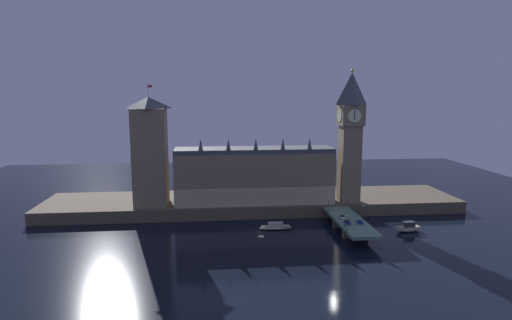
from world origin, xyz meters
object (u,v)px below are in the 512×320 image
at_px(pedestrian_near_rail, 345,225).
at_px(car_northbound_lead, 342,217).
at_px(clock_tower, 350,133).
at_px(boat_upstream, 276,227).
at_px(victoria_tower, 150,151).
at_px(car_northbound_trail, 347,222).
at_px(street_lamp_far, 328,203).
at_px(street_lamp_near, 347,221).
at_px(boat_downstream, 409,228).
at_px(car_southbound_lead, 360,222).
at_px(street_lamp_mid, 363,210).

bearing_deg(pedestrian_near_rail, car_northbound_lead, 77.57).
distance_m(clock_tower, boat_upstream, 63.72).
height_order(clock_tower, car_northbound_lead, clock_tower).
height_order(victoria_tower, car_northbound_trail, victoria_tower).
bearing_deg(car_northbound_trail, street_lamp_far, 99.23).
bearing_deg(victoria_tower, street_lamp_near, -29.70).
xyz_separation_m(car_northbound_lead, street_lamp_near, (-3.24, -17.46, 3.68)).
bearing_deg(clock_tower, pedestrian_near_rail, -109.56).
xyz_separation_m(street_lamp_far, boat_upstream, (-26.91, -8.02, -8.76)).
xyz_separation_m(clock_tower, boat_downstream, (17.68, -33.73, -40.48)).
bearing_deg(victoria_tower, car_southbound_lead, -22.62).
height_order(car_southbound_lead, street_lamp_far, street_lamp_far).
height_order(victoria_tower, street_lamp_mid, victoria_tower).
bearing_deg(pedestrian_near_rail, car_southbound_lead, 30.40).
relative_size(car_southbound_lead, street_lamp_mid, 0.60).
distance_m(car_southbound_lead, street_lamp_mid, 7.11).
bearing_deg(boat_upstream, street_lamp_far, 16.59).
bearing_deg(boat_downstream, car_southbound_lead, -173.22).
bearing_deg(street_lamp_near, car_southbound_lead, 47.03).
bearing_deg(clock_tower, car_southbound_lead, -99.69).
bearing_deg(car_northbound_trail, car_northbound_lead, 90.00).
height_order(victoria_tower, street_lamp_near, victoria_tower).
relative_size(car_northbound_lead, pedestrian_near_rail, 2.24).
distance_m(victoria_tower, street_lamp_far, 91.78).
xyz_separation_m(victoria_tower, car_northbound_lead, (89.72, -31.86, -27.18)).
distance_m(victoria_tower, car_northbound_lead, 99.02).
bearing_deg(car_southbound_lead, victoria_tower, 157.38).
bearing_deg(pedestrian_near_rail, street_lamp_mid, 40.77).
relative_size(boat_upstream, boat_downstream, 1.24).
bearing_deg(car_northbound_trail, victoria_tower, 156.06).
xyz_separation_m(clock_tower, street_lamp_far, (-15.17, -16.71, -32.20)).
bearing_deg(street_lamp_far, boat_downstream, -27.38).
bearing_deg(victoria_tower, clock_tower, -1.79).
height_order(car_northbound_lead, boat_downstream, car_northbound_lead).
bearing_deg(street_lamp_far, car_northbound_trail, -80.77).
bearing_deg(street_lamp_far, car_southbound_lead, -65.81).
bearing_deg(street_lamp_mid, clock_tower, 84.54).
distance_m(pedestrian_near_rail, boat_upstream, 32.53).
relative_size(car_southbound_lead, boat_upstream, 0.27).
relative_size(street_lamp_mid, street_lamp_far, 0.97).
height_order(car_southbound_lead, street_lamp_mid, street_lamp_mid).
xyz_separation_m(clock_tower, street_lamp_mid, (-3.01, -31.43, -32.31)).
height_order(car_northbound_trail, street_lamp_near, street_lamp_near).
distance_m(car_southbound_lead, boat_downstream, 24.51).
distance_m(victoria_tower, pedestrian_near_rail, 101.35).
bearing_deg(car_southbound_lead, clock_tower, 80.31).
distance_m(car_southbound_lead, street_lamp_near, 13.61).
distance_m(victoria_tower, street_lamp_near, 102.30).
xyz_separation_m(victoria_tower, street_lamp_far, (86.48, -19.89, -23.44)).
bearing_deg(boat_upstream, car_southbound_lead, -18.29).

